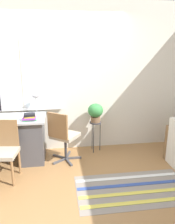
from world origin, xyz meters
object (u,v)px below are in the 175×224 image
Objects in this scene: office_chair_swivel at (63,135)px; potted_plant at (95,112)px; desk_chair_wooden at (4,149)px; desk_lamp at (36,98)px; plant_stand at (95,126)px; book_stack at (29,117)px.

potted_plant is at bearing -115.86° from office_chair_swivel.
desk_lamp is at bearing 67.10° from desk_chair_wooden.
office_chair_swivel is at bearing -152.08° from potted_plant.
desk_chair_wooden reaches higher than plant_stand.
desk_lamp is 1.62× the size of book_stack.
desk_lamp is 1.04× the size of potted_plant.
desk_chair_wooden is 1.64m from plant_stand.
potted_plant is (1.48, 0.70, 0.31)m from desk_chair_wooden.
book_stack is at bearing 53.20° from desk_chair_wooden.
potted_plant is at bearing 17.01° from book_stack.
potted_plant is at bearing 32.71° from desk_chair_wooden.
book_stack is 1.19m from potted_plant.
plant_stand is (1.05, -0.03, -0.56)m from desk_lamp.
plant_stand is (1.48, 0.70, 0.03)m from desk_chair_wooden.
office_chair_swivel is (0.87, 0.38, 0.02)m from desk_chair_wooden.
book_stack is 0.25× the size of office_chair_swivel.
desk_chair_wooden is 1.67m from potted_plant.
book_stack is 0.61m from desk_chair_wooden.
book_stack reaches higher than plant_stand.
office_chair_swivel is (0.44, -0.35, -0.58)m from desk_lamp.
desk_chair_wooden is 2.51× the size of potted_plant.
desk_chair_wooden is at bearing 59.83° from office_chair_swivel.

